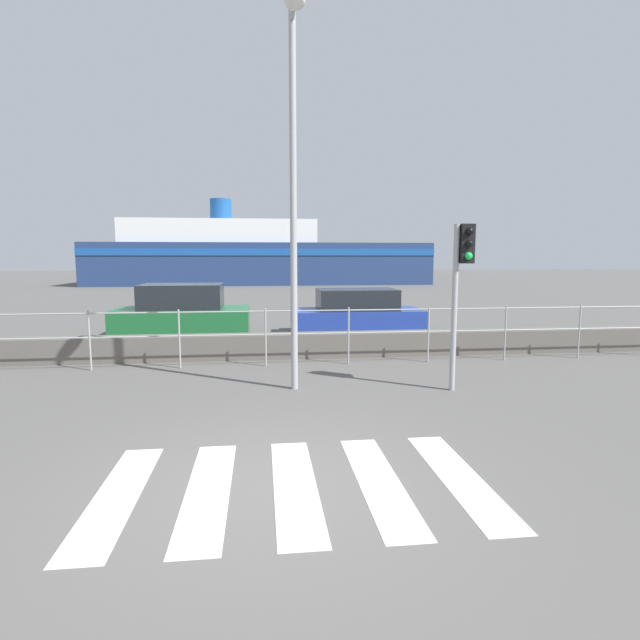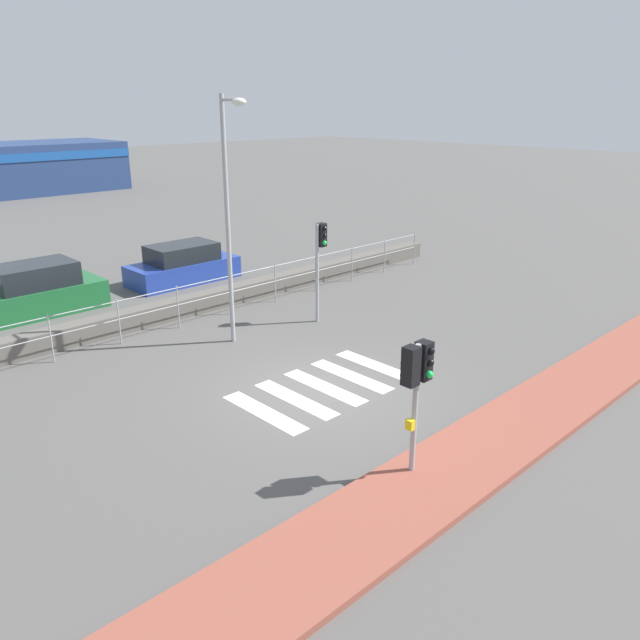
{
  "view_description": "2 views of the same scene",
  "coord_description": "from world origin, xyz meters",
  "px_view_note": "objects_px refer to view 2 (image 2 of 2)",
  "views": [
    {
      "loc": [
        -0.08,
        -4.98,
        2.4
      ],
      "look_at": [
        0.75,
        2.0,
        1.5
      ],
      "focal_mm": 28.0,
      "sensor_mm": 36.0,
      "label": 1
    },
    {
      "loc": [
        -8.94,
        -9.4,
        6.25
      ],
      "look_at": [
        1.07,
        1.0,
        1.2
      ],
      "focal_mm": 35.0,
      "sensor_mm": 36.0,
      "label": 2
    }
  ],
  "objects_px": {
    "traffic_light_near": "(417,375)",
    "parked_car_green": "(37,292)",
    "parked_car_blue": "(183,266)",
    "traffic_light_far": "(320,250)",
    "streetlamp": "(230,198)"
  },
  "relations": [
    {
      "from": "traffic_light_near",
      "to": "parked_car_green",
      "type": "distance_m",
      "value": 13.85
    },
    {
      "from": "traffic_light_near",
      "to": "parked_car_blue",
      "type": "distance_m",
      "value": 14.37
    },
    {
      "from": "traffic_light_far",
      "to": "streetlamp",
      "type": "distance_m",
      "value": 3.43
    },
    {
      "from": "traffic_light_near",
      "to": "parked_car_blue",
      "type": "xyz_separation_m",
      "value": [
        4.01,
        13.73,
        -1.35
      ]
    },
    {
      "from": "parked_car_blue",
      "to": "parked_car_green",
      "type": "bearing_deg",
      "value": 180.0
    },
    {
      "from": "traffic_light_near",
      "to": "traffic_light_far",
      "type": "xyz_separation_m",
      "value": [
        4.59,
        7.09,
        0.23
      ]
    },
    {
      "from": "parked_car_green",
      "to": "streetlamp",
      "type": "bearing_deg",
      "value": -65.43
    },
    {
      "from": "streetlamp",
      "to": "parked_car_green",
      "type": "height_order",
      "value": "streetlamp"
    },
    {
      "from": "traffic_light_near",
      "to": "streetlamp",
      "type": "xyz_separation_m",
      "value": [
        1.67,
        7.37,
        2.01
      ]
    },
    {
      "from": "parked_car_green",
      "to": "parked_car_blue",
      "type": "relative_size",
      "value": 0.98
    },
    {
      "from": "streetlamp",
      "to": "traffic_light_near",
      "type": "bearing_deg",
      "value": -102.79
    },
    {
      "from": "streetlamp",
      "to": "parked_car_blue",
      "type": "relative_size",
      "value": 1.62
    },
    {
      "from": "streetlamp",
      "to": "parked_car_blue",
      "type": "xyz_separation_m",
      "value": [
        2.34,
        6.36,
        -3.36
      ]
    },
    {
      "from": "streetlamp",
      "to": "parked_car_green",
      "type": "xyz_separation_m",
      "value": [
        -2.91,
        6.36,
        -3.28
      ]
    },
    {
      "from": "streetlamp",
      "to": "parked_car_blue",
      "type": "distance_m",
      "value": 7.56
    }
  ]
}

